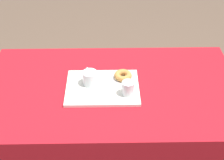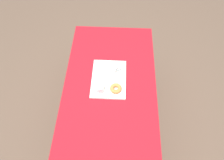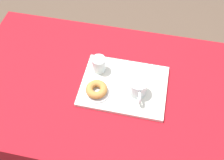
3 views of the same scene
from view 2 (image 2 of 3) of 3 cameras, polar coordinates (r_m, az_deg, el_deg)
ground_plane at (r=2.58m, az=-0.43°, el=-10.24°), size 6.00×6.00×0.00m
dining_table at (r=1.97m, az=-0.55°, el=-2.71°), size 1.52×0.86×0.78m
serving_tray at (r=1.91m, az=-0.90°, el=0.36°), size 0.43×0.32×0.02m
tea_mug_left at (r=1.91m, az=0.11°, el=2.94°), size 0.09×0.13×0.08m
water_glass_near at (r=1.80m, az=-3.41°, el=-2.60°), size 0.07×0.07×0.08m
donut_plate_left at (r=1.83m, az=1.08°, el=-2.73°), size 0.13×0.13×0.01m
sugar_donut_left at (r=1.82m, az=1.09°, el=-2.39°), size 0.11×0.11×0.04m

